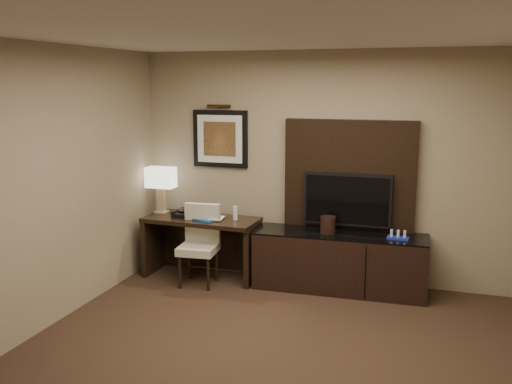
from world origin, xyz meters
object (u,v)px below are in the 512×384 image
at_px(desk, 202,247).
at_px(tv, 347,199).
at_px(desk_chair, 198,248).
at_px(water_bottle, 235,213).
at_px(credenza, 340,262).
at_px(ice_bucket, 328,225).
at_px(table_lamp, 161,190).
at_px(minibar_tray, 398,235).
at_px(desk_phone, 182,213).

relative_size(desk, tv, 1.37).
bearing_deg(desk_chair, water_bottle, 36.72).
xyz_separation_m(credenza, water_bottle, (-1.25, -0.02, 0.48)).
bearing_deg(ice_bucket, credenza, 10.24).
bearing_deg(water_bottle, ice_bucket, -0.10).
height_order(table_lamp, minibar_tray, table_lamp).
xyz_separation_m(desk, credenza, (1.67, 0.05, -0.03)).
xyz_separation_m(credenza, tv, (0.04, 0.19, 0.69)).
xyz_separation_m(desk_phone, minibar_tray, (2.55, 0.05, -0.08)).
xyz_separation_m(table_lamp, ice_bucket, (2.11, -0.08, -0.26)).
xyz_separation_m(desk, water_bottle, (0.42, 0.03, 0.45)).
height_order(desk_phone, minibar_tray, desk_phone).
bearing_deg(water_bottle, tv, 9.44).
distance_m(desk_chair, ice_bucket, 1.52).
xyz_separation_m(table_lamp, water_bottle, (1.01, -0.08, -0.21)).
xyz_separation_m(desk_chair, water_bottle, (0.35, 0.31, 0.37)).
bearing_deg(desk_phone, tv, 5.73).
height_order(credenza, ice_bucket, ice_bucket).
bearing_deg(desk_phone, minibar_tray, -1.11).
bearing_deg(desk, credenza, 3.88).
bearing_deg(credenza, desk_chair, -169.90).
height_order(water_bottle, minibar_tray, water_bottle).
distance_m(desk, table_lamp, 0.88).
bearing_deg(minibar_tray, ice_bucket, 179.39).
bearing_deg(tv, water_bottle, -170.56).
bearing_deg(desk_phone, desk_chair, -40.50).
height_order(water_bottle, ice_bucket, water_bottle).
height_order(desk, desk_phone, desk_phone).
bearing_deg(water_bottle, desk_chair, -137.92).
relative_size(desk_chair, minibar_tray, 3.82).
bearing_deg(table_lamp, desk_chair, -30.82).
xyz_separation_m(desk_chair, desk_phone, (-0.32, 0.26, 0.34)).
bearing_deg(desk_chair, credenza, 6.57).
relative_size(desk, water_bottle, 8.40).
xyz_separation_m(credenza, minibar_tray, (0.63, -0.03, 0.37)).
bearing_deg(water_bottle, credenza, 1.07).
distance_m(table_lamp, ice_bucket, 2.13).
relative_size(desk, ice_bucket, 7.15).
relative_size(tv, ice_bucket, 5.22).
xyz_separation_m(desk, table_lamp, (-0.58, 0.11, 0.66)).
relative_size(desk_chair, ice_bucket, 4.60).
bearing_deg(water_bottle, desk_phone, -175.04).
relative_size(credenza, water_bottle, 11.84).
distance_m(credenza, tv, 0.71).
xyz_separation_m(credenza, desk_phone, (-1.92, -0.08, 0.45)).
height_order(desk_phone, ice_bucket, ice_bucket).
distance_m(desk_phone, ice_bucket, 1.78).
relative_size(tv, desk_chair, 1.13).
xyz_separation_m(table_lamp, desk_phone, (0.34, -0.14, -0.24)).
distance_m(credenza, desk_phone, 1.97).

